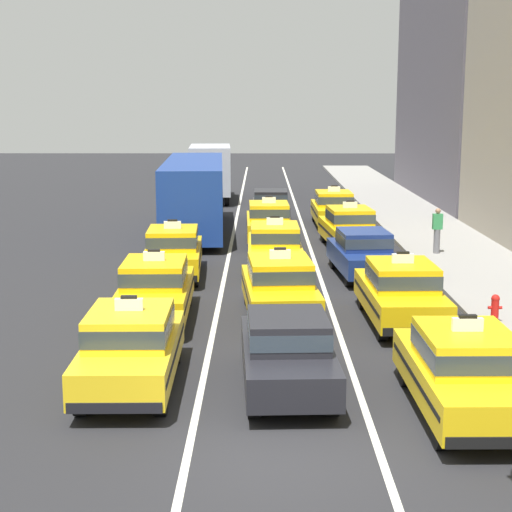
% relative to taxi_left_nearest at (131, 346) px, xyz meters
% --- Properties ---
extents(ground_plane, '(160.00, 160.00, 0.00)m').
position_rel_taxi_left_nearest_xyz_m(ground_plane, '(3.02, -3.27, -0.88)').
color(ground_plane, '#232326').
extents(lane_stripe_left_center, '(0.14, 80.00, 0.01)m').
position_rel_taxi_left_nearest_xyz_m(lane_stripe_left_center, '(1.42, 16.73, -0.87)').
color(lane_stripe_left_center, silver).
rests_on(lane_stripe_left_center, ground).
extents(lane_stripe_center_right, '(0.14, 80.00, 0.01)m').
position_rel_taxi_left_nearest_xyz_m(lane_stripe_center_right, '(4.62, 16.73, -0.87)').
color(lane_stripe_center_right, silver).
rests_on(lane_stripe_center_right, ground).
extents(sidewalk_curb, '(4.00, 90.00, 0.15)m').
position_rel_taxi_left_nearest_xyz_m(sidewalk_curb, '(10.22, 11.73, -0.80)').
color(sidewalk_curb, gray).
rests_on(sidewalk_curb, ground).
extents(taxi_left_nearest, '(1.89, 4.59, 1.96)m').
position_rel_taxi_left_nearest_xyz_m(taxi_left_nearest, '(0.00, 0.00, 0.00)').
color(taxi_left_nearest, black).
rests_on(taxi_left_nearest, ground).
extents(taxi_left_second, '(1.93, 4.60, 1.96)m').
position_rel_taxi_left_nearest_xyz_m(taxi_left_second, '(-0.17, 5.11, 0.00)').
color(taxi_left_second, black).
rests_on(taxi_left_second, ground).
extents(taxi_left_third, '(2.02, 4.64, 1.96)m').
position_rel_taxi_left_nearest_xyz_m(taxi_left_third, '(-0.28, 10.57, 0.00)').
color(taxi_left_third, black).
rests_on(taxi_left_third, ground).
extents(bus_left_fourth, '(3.05, 11.31, 3.22)m').
position_rel_taxi_left_nearest_xyz_m(bus_left_fourth, '(-0.32, 19.89, 0.94)').
color(bus_left_fourth, black).
rests_on(bus_left_fourth, ground).
extents(box_truck_left_fifth, '(2.55, 7.06, 3.27)m').
position_rel_taxi_left_nearest_xyz_m(box_truck_left_fifth, '(-0.33, 31.80, 0.90)').
color(box_truck_left_fifth, black).
rests_on(box_truck_left_fifth, ground).
extents(sedan_center_nearest, '(1.95, 4.37, 1.58)m').
position_rel_taxi_left_nearest_xyz_m(sedan_center_nearest, '(3.17, -0.15, -0.03)').
color(sedan_center_nearest, black).
rests_on(sedan_center_nearest, ground).
extents(taxi_center_second, '(2.14, 4.68, 1.96)m').
position_rel_taxi_left_nearest_xyz_m(taxi_center_second, '(3.14, 5.40, 0.00)').
color(taxi_center_second, black).
rests_on(taxi_center_second, ground).
extents(taxi_center_third, '(1.86, 4.58, 1.96)m').
position_rel_taxi_left_nearest_xyz_m(taxi_center_third, '(3.12, 11.41, 0.00)').
color(taxi_center_third, black).
rests_on(taxi_center_third, ground).
extents(taxi_center_fourth, '(1.91, 4.60, 1.96)m').
position_rel_taxi_left_nearest_xyz_m(taxi_center_fourth, '(2.97, 17.41, 0.00)').
color(taxi_center_fourth, black).
rests_on(taxi_center_fourth, ground).
extents(sedan_center_fifth, '(1.77, 4.31, 1.58)m').
position_rel_taxi_left_nearest_xyz_m(sedan_center_fifth, '(3.12, 23.01, -0.03)').
color(sedan_center_fifth, black).
rests_on(sedan_center_fifth, ground).
extents(taxi_right_nearest, '(1.88, 4.58, 1.96)m').
position_rel_taxi_left_nearest_xyz_m(taxi_right_nearest, '(6.40, -1.44, 0.00)').
color(taxi_right_nearest, black).
rests_on(taxi_right_nearest, ground).
extents(taxi_right_second, '(1.93, 4.60, 1.96)m').
position_rel_taxi_left_nearest_xyz_m(taxi_right_second, '(6.31, 4.84, 0.00)').
color(taxi_right_second, black).
rests_on(taxi_right_second, ground).
extents(sedan_right_third, '(2.08, 4.42, 1.58)m').
position_rel_taxi_left_nearest_xyz_m(sedan_right_third, '(6.05, 10.63, -0.03)').
color(sedan_right_third, black).
rests_on(sedan_right_third, ground).
extents(taxi_right_fourth, '(2.15, 4.68, 1.96)m').
position_rel_taxi_left_nearest_xyz_m(taxi_right_fourth, '(6.15, 15.87, 0.00)').
color(taxi_right_fourth, black).
rests_on(taxi_right_fourth, ground).
extents(taxi_right_fifth, '(1.86, 4.58, 1.96)m').
position_rel_taxi_left_nearest_xyz_m(taxi_right_fifth, '(6.05, 21.72, 0.00)').
color(taxi_right_fifth, black).
rests_on(taxi_right_fifth, ground).
extents(pedestrian_near_crosswalk, '(0.36, 0.24, 1.71)m').
position_rel_taxi_left_nearest_xyz_m(pedestrian_near_crosswalk, '(9.27, 14.15, 0.14)').
color(pedestrian_near_crosswalk, slate).
rests_on(pedestrian_near_crosswalk, sidewalk_curb).
extents(fire_hydrant, '(0.36, 0.22, 0.73)m').
position_rel_taxi_left_nearest_xyz_m(fire_hydrant, '(8.70, 4.50, -0.33)').
color(fire_hydrant, red).
rests_on(fire_hydrant, sidewalk_curb).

